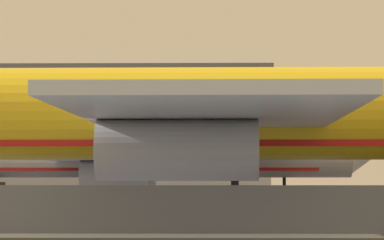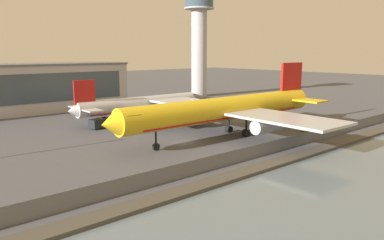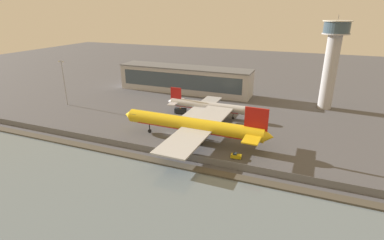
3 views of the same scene
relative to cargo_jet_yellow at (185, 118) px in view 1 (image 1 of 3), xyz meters
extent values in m
cylinder|color=yellow|center=(-0.91, 0.01, 0.21)|extent=(50.00, 5.60, 4.84)
cube|color=red|center=(-0.91, 0.01, -1.12)|extent=(42.50, 4.52, 0.87)
cube|color=#B7BABF|center=(1.40, -12.01, -0.39)|extent=(11.35, 24.13, 0.48)
cube|color=#B7BABF|center=(1.77, 11.96, -0.39)|extent=(11.35, 24.13, 0.48)
cylinder|color=#B7BABF|center=(-0.07, -10.07, -1.97)|extent=(7.03, 2.77, 2.66)
cylinder|color=#B7BABF|center=(0.24, 10.06, -1.97)|extent=(7.03, 2.77, 2.66)
cylinder|color=black|center=(2.54, -2.58, -3.62)|extent=(0.39, 0.39, 2.83)
cylinder|color=black|center=(2.54, -2.58, -5.04)|extent=(1.58, 1.11, 1.56)
cylinder|color=black|center=(2.62, 2.50, -3.62)|extent=(0.39, 0.39, 2.83)
cylinder|color=black|center=(2.62, 2.50, -5.04)|extent=(1.58, 1.11, 1.56)
cylinder|color=silver|center=(-4.87, 26.43, -1.26)|extent=(33.39, 3.79, 3.64)
cone|color=silver|center=(12.82, 26.51, -1.26)|extent=(2.38, 3.47, 3.46)
cube|color=#232D3D|center=(10.48, 26.50, -0.81)|extent=(2.02, 3.10, 1.09)
cube|color=#B21919|center=(-4.87, 26.43, -2.26)|extent=(28.38, 3.04, 0.65)
cube|color=#B7BABF|center=(-6.57, 34.43, -1.72)|extent=(7.42, 16.05, 0.36)
cube|color=#B7BABF|center=(-6.50, 18.41, -1.72)|extent=(7.42, 16.05, 0.36)
cylinder|color=#B7BABF|center=(-5.57, 33.15, -2.90)|extent=(4.68, 2.02, 2.00)
cylinder|color=#B7BABF|center=(-5.50, 19.69, -2.90)|extent=(4.68, 2.02, 2.00)
cylinder|color=black|center=(6.81, 26.48, -4.15)|extent=(0.25, 0.25, 2.13)
cylinder|color=black|center=(6.81, 26.48, -5.21)|extent=(1.02, 0.40, 1.02)
cylinder|color=black|center=(-7.21, 28.33, -4.15)|extent=(0.29, 0.29, 2.13)
cylinder|color=black|center=(-7.21, 28.33, -5.21)|extent=(1.18, 0.82, 1.17)
cylinder|color=black|center=(-7.20, 24.51, -4.15)|extent=(0.29, 0.29, 2.13)
cylinder|color=black|center=(-7.20, 24.51, -5.21)|extent=(1.18, 0.82, 1.17)
camera|label=1|loc=(1.51, -58.48, -3.25)|focal=105.00mm
camera|label=2|loc=(-55.71, -53.32, 11.73)|focal=35.00mm
camera|label=3|loc=(35.75, -89.87, 38.24)|focal=28.00mm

